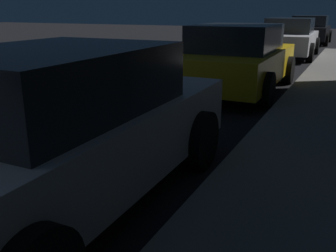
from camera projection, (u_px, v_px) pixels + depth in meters
car_silver at (58, 129)px, 3.37m from camera, size 2.02×4.15×1.43m
car_yellow_cab at (237, 58)px, 8.23m from camera, size 2.10×4.20×1.43m
car_white at (289, 38)px, 14.24m from camera, size 2.11×4.40×1.43m
car_black at (309, 30)px, 19.86m from camera, size 2.15×4.29×1.43m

